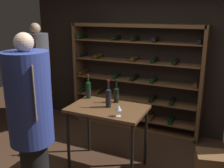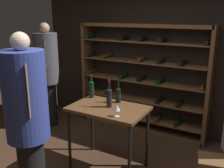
# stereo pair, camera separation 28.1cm
# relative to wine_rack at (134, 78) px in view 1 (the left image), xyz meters

# --- Properties ---
(back_wall) EXTENTS (5.14, 0.10, 2.74)m
(back_wall) POSITION_rel_wine_rack_xyz_m (0.33, 0.21, 0.36)
(back_wall) COLOR black
(back_wall) RESTS_ON ground
(wine_rack) EXTENTS (2.48, 0.32, 2.01)m
(wine_rack) POSITION_rel_wine_rack_xyz_m (0.00, 0.00, 0.00)
(wine_rack) COLOR brown
(wine_rack) RESTS_ON ground
(tasting_table) EXTENTS (1.05, 0.68, 0.94)m
(tasting_table) POSITION_rel_wine_rack_xyz_m (0.13, -1.41, -0.18)
(tasting_table) COLOR brown
(tasting_table) RESTS_ON ground
(person_host_in_suit) EXTENTS (0.45, 0.45, 2.02)m
(person_host_in_suit) POSITION_rel_wine_rack_xyz_m (-0.22, -2.51, 0.11)
(person_host_in_suit) COLOR black
(person_host_in_suit) RESTS_ON ground
(person_guest_khaki) EXTENTS (0.45, 0.45, 2.03)m
(person_guest_khaki) POSITION_rel_wine_rack_xyz_m (-1.65, -0.72, 0.12)
(person_guest_khaki) COLOR black
(person_guest_khaki) RESTS_ON ground
(wine_crate) EXTENTS (0.55, 0.44, 0.37)m
(wine_crate) POSITION_rel_wine_rack_xyz_m (1.55, -1.06, -0.82)
(wine_crate) COLOR brown
(wine_crate) RESTS_ON ground
(wine_bottle_red_label) EXTENTS (0.08, 0.08, 0.39)m
(wine_bottle_red_label) POSITION_rel_wine_rack_xyz_m (0.13, -1.39, 0.07)
(wine_bottle_red_label) COLOR black
(wine_bottle_red_label) RESTS_ON tasting_table
(wine_bottle_gold_foil) EXTENTS (0.08, 0.08, 0.37)m
(wine_bottle_gold_foil) POSITION_rel_wine_rack_xyz_m (-0.31, -1.17, 0.06)
(wine_bottle_gold_foil) COLOR black
(wine_bottle_gold_foil) RESTS_ON tasting_table
(wine_bottle_amber_reserve) EXTENTS (0.08, 0.08, 0.34)m
(wine_bottle_amber_reserve) POSITION_rel_wine_rack_xyz_m (0.15, -1.16, 0.04)
(wine_bottle_amber_reserve) COLOR black
(wine_bottle_amber_reserve) RESTS_ON tasting_table
(wine_glass_stemmed_center) EXTENTS (0.08, 0.08, 0.15)m
(wine_glass_stemmed_center) POSITION_rel_wine_rack_xyz_m (0.39, -1.63, 0.04)
(wine_glass_stemmed_center) COLOR silver
(wine_glass_stemmed_center) RESTS_ON tasting_table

